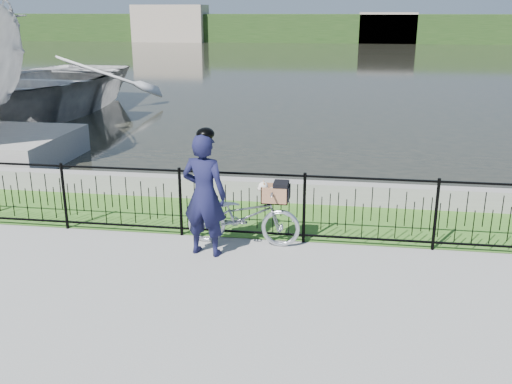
# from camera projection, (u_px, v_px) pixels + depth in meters

# --- Properties ---
(ground) EXTENTS (120.00, 120.00, 0.00)m
(ground) POSITION_uv_depth(u_px,v_px,m) (221.00, 283.00, 7.74)
(ground) COLOR gray
(ground) RESTS_ON ground
(grass_strip) EXTENTS (60.00, 2.00, 0.01)m
(grass_strip) POSITION_uv_depth(u_px,v_px,m) (251.00, 217.00, 10.19)
(grass_strip) COLOR #3B6C22
(grass_strip) RESTS_ON ground
(water) EXTENTS (120.00, 120.00, 0.00)m
(water) POSITION_uv_depth(u_px,v_px,m) (321.00, 64.00, 38.81)
(water) COLOR black
(water) RESTS_ON ground
(quay_wall) EXTENTS (60.00, 0.30, 0.40)m
(quay_wall) POSITION_uv_depth(u_px,v_px,m) (259.00, 190.00, 11.07)
(quay_wall) COLOR gray
(quay_wall) RESTS_ON ground
(fence) EXTENTS (14.00, 0.06, 1.15)m
(fence) POSITION_uv_depth(u_px,v_px,m) (241.00, 205.00, 9.07)
(fence) COLOR black
(fence) RESTS_ON ground
(far_treeline) EXTENTS (120.00, 6.00, 3.00)m
(far_treeline) POSITION_uv_depth(u_px,v_px,m) (331.00, 28.00, 63.76)
(far_treeline) COLOR #264219
(far_treeline) RESTS_ON ground
(far_building_left) EXTENTS (8.00, 4.00, 4.00)m
(far_building_left) POSITION_uv_depth(u_px,v_px,m) (171.00, 23.00, 64.28)
(far_building_left) COLOR #A39583
(far_building_left) RESTS_ON ground
(far_building_right) EXTENTS (6.00, 3.00, 3.20)m
(far_building_right) POSITION_uv_depth(u_px,v_px,m) (387.00, 28.00, 61.47)
(far_building_right) COLOR #A39583
(far_building_right) RESTS_ON ground
(bicycle_rig) EXTENTS (1.79, 0.62, 1.07)m
(bicycle_rig) POSITION_uv_depth(u_px,v_px,m) (244.00, 215.00, 8.90)
(bicycle_rig) COLOR #B0B5BD
(bicycle_rig) RESTS_ON ground
(cyclist) EXTENTS (0.75, 0.56, 1.94)m
(cyclist) POSITION_uv_depth(u_px,v_px,m) (204.00, 194.00, 8.40)
(cyclist) COLOR black
(cyclist) RESTS_ON ground
(boat_far) EXTENTS (7.65, 10.37, 2.08)m
(boat_far) POSITION_uv_depth(u_px,v_px,m) (30.00, 85.00, 19.63)
(boat_far) COLOR #B8B8B7
(boat_far) RESTS_ON water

